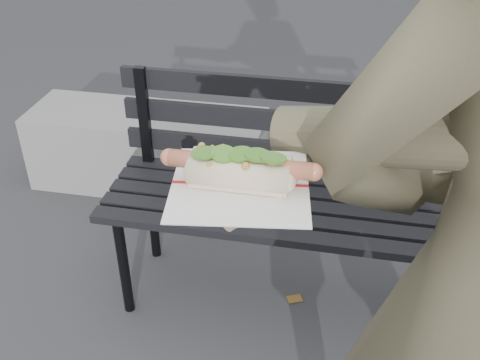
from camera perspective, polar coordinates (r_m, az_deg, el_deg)
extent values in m
cylinder|color=black|center=(2.19, -11.73, -8.55)|extent=(0.04, 0.04, 0.45)
cylinder|color=black|center=(2.44, -8.88, -3.40)|extent=(0.04, 0.04, 0.45)
cube|color=black|center=(1.90, 6.54, -6.04)|extent=(1.50, 0.07, 0.03)
cube|color=black|center=(1.97, 6.79, -4.42)|extent=(1.50, 0.07, 0.03)
cube|color=black|center=(2.04, 7.03, -2.91)|extent=(1.50, 0.07, 0.03)
cube|color=black|center=(2.11, 7.25, -1.51)|extent=(1.50, 0.07, 0.03)
cube|color=black|center=(2.19, 7.46, -0.20)|extent=(1.50, 0.07, 0.03)
cube|color=black|center=(2.22, -9.68, 6.20)|extent=(0.04, 0.03, 0.42)
cube|color=black|center=(2.16, 7.72, 2.56)|extent=(1.50, 0.02, 0.08)
cube|color=black|center=(2.10, 7.98, 5.62)|extent=(1.50, 0.02, 0.08)
cube|color=black|center=(2.04, 8.26, 8.86)|extent=(1.50, 0.02, 0.08)
cylinder|color=white|center=(2.00, -5.40, 0.10)|extent=(0.06, 0.06, 0.19)
cylinder|color=white|center=(1.94, -5.56, 2.71)|extent=(0.03, 0.03, 0.02)
cube|color=slate|center=(2.96, -9.26, 3.13)|extent=(1.20, 0.40, 0.40)
cylinder|color=#4B4532|center=(0.83, 20.10, 3.97)|extent=(0.51, 0.23, 0.19)
cylinder|color=#D8A384|center=(0.79, 3.00, -1.14)|extent=(0.09, 0.08, 0.07)
ellipsoid|color=#D8A384|center=(0.79, 0.00, -1.53)|extent=(0.10, 0.11, 0.03)
cylinder|color=#D8A384|center=(0.77, -4.43, -2.19)|extent=(0.05, 0.02, 0.02)
cylinder|color=#D8A384|center=(0.79, -4.06, -1.37)|extent=(0.05, 0.02, 0.02)
cylinder|color=#D8A384|center=(0.81, -3.70, -0.58)|extent=(0.05, 0.02, 0.02)
cylinder|color=#D8A384|center=(0.82, -3.36, 0.17)|extent=(0.05, 0.02, 0.02)
cylinder|color=#D8A384|center=(0.74, -0.06, -3.84)|extent=(0.04, 0.05, 0.02)
cube|color=white|center=(0.78, 0.00, -0.49)|extent=(0.21, 0.21, 0.00)
cube|color=#B21E1E|center=(0.78, 0.00, -0.40)|extent=(0.19, 0.03, 0.00)
cylinder|color=#C96C4D|center=(0.76, 0.00, 1.58)|extent=(0.20, 0.02, 0.02)
sphere|color=#C96C4D|center=(0.78, -7.20, 2.30)|extent=(0.03, 0.02, 0.02)
sphere|color=#C96C4D|center=(0.75, 7.51, 0.80)|extent=(0.02, 0.02, 0.02)
sphere|color=#9E6B2D|center=(0.78, -1.75, 3.20)|extent=(0.01, 0.01, 0.01)
sphere|color=#9E6B2D|center=(0.74, 3.38, 1.54)|extent=(0.01, 0.01, 0.01)
sphere|color=#9E6B2D|center=(0.76, -1.14, 2.40)|extent=(0.01, 0.01, 0.01)
sphere|color=#9E6B2D|center=(0.74, 3.32, 0.86)|extent=(0.01, 0.01, 0.01)
sphere|color=#9E6B2D|center=(0.74, 2.96, 1.48)|extent=(0.01, 0.01, 0.01)
sphere|color=#9E6B2D|center=(0.76, 2.86, 1.49)|extent=(0.01, 0.01, 0.01)
sphere|color=#9E6B2D|center=(0.74, 3.71, 0.78)|extent=(0.01, 0.01, 0.01)
sphere|color=#9E6B2D|center=(0.79, -3.95, 3.10)|extent=(0.01, 0.01, 0.01)
sphere|color=#9E6B2D|center=(0.77, -4.32, 2.51)|extent=(0.01, 0.01, 0.01)
sphere|color=#9E6B2D|center=(0.77, 1.10, 2.19)|extent=(0.01, 0.01, 0.01)
sphere|color=#9E6B2D|center=(0.75, -3.14, 1.56)|extent=(0.01, 0.01, 0.01)
sphere|color=#9E6B2D|center=(0.76, -2.56, 2.66)|extent=(0.01, 0.01, 0.01)
sphere|color=#9E6B2D|center=(0.77, -0.67, 2.39)|extent=(0.01, 0.01, 0.01)
sphere|color=#9E6B2D|center=(0.74, 0.57, 1.41)|extent=(0.01, 0.01, 0.01)
sphere|color=#9E6B2D|center=(0.75, 3.52, 1.87)|extent=(0.01, 0.01, 0.01)
sphere|color=#9E6B2D|center=(0.78, -4.30, 2.78)|extent=(0.01, 0.01, 0.01)
sphere|color=#9E6B2D|center=(0.78, -2.82, 3.31)|extent=(0.01, 0.01, 0.01)
sphere|color=#9E6B2D|center=(0.77, -0.74, 2.75)|extent=(0.01, 0.01, 0.01)
sphere|color=#9E6B2D|center=(0.76, 2.17, 1.82)|extent=(0.01, 0.01, 0.01)
sphere|color=#9E6B2D|center=(0.76, -1.98, 2.18)|extent=(0.01, 0.01, 0.01)
sphere|color=#9E6B2D|center=(0.78, -2.13, 2.63)|extent=(0.01, 0.01, 0.01)
sphere|color=#9E6B2D|center=(0.79, -3.91, 3.47)|extent=(0.01, 0.01, 0.01)
cylinder|color=#427E22|center=(0.76, -3.65, 2.77)|extent=(0.04, 0.04, 0.01)
cylinder|color=#427E22|center=(0.76, -1.69, 2.66)|extent=(0.04, 0.04, 0.01)
cylinder|color=#427E22|center=(0.75, 0.09, 2.65)|extent=(0.04, 0.04, 0.01)
cylinder|color=#427E22|center=(0.75, 1.79, 2.57)|extent=(0.04, 0.04, 0.01)
cylinder|color=#427E22|center=(0.74, 3.43, 2.26)|extent=(0.04, 0.04, 0.01)
cube|color=brown|center=(3.18, -18.86, -0.24)|extent=(0.06, 0.07, 0.00)
cube|color=brown|center=(3.69, -10.48, 5.82)|extent=(0.05, 0.05, 0.00)
cube|color=brown|center=(3.41, 12.69, 3.16)|extent=(0.09, 0.06, 0.00)
cube|color=brown|center=(2.35, 5.57, -11.92)|extent=(0.07, 0.06, 0.00)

